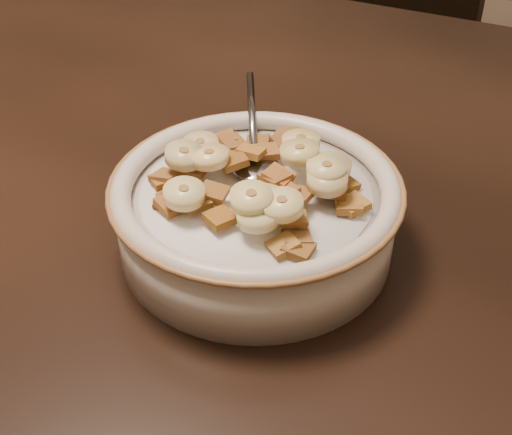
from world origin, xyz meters
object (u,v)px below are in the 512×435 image
at_px(spoon, 254,165).
at_px(table, 95,138).
at_px(chair, 357,105).
at_px(cereal_bowl, 256,221).

bearing_deg(spoon, table, -46.56).
relative_size(chair, spoon, 16.44).
distance_m(cereal_bowl, spoon, 0.05).
height_order(table, spoon, spoon).
bearing_deg(spoon, cereal_bowl, 90.00).
xyz_separation_m(table, cereal_bowl, (0.24, -0.12, 0.05)).
distance_m(table, cereal_bowl, 0.27).
relative_size(table, spoon, 26.39).
height_order(chair, cereal_bowl, chair).
relative_size(table, cereal_bowl, 6.33).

